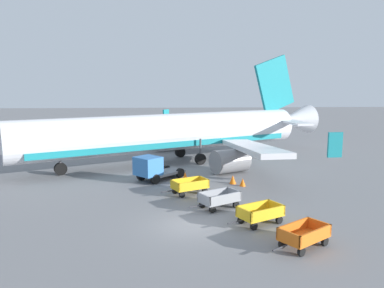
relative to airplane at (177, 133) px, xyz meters
name	(u,v)px	position (x,y,z in m)	size (l,w,h in m)	color
ground_plane	(192,225)	(0.44, -17.60, -3.05)	(220.00, 220.00, 0.00)	slate
airplane	(177,133)	(0.00, 0.00, 0.00)	(35.35, 29.09, 11.34)	silver
baggage_cart_nearest	(304,235)	(5.75, -20.79, -2.45)	(3.35, 2.60, 1.07)	orange
baggage_cart_second_in_row	(260,213)	(4.36, -17.60, -2.45)	(3.49, 2.39, 1.07)	gold
baggage_cart_third_in_row	(219,199)	(2.38, -14.72, -2.45)	(3.46, 2.45, 1.07)	gray
baggage_cart_fourth_in_row	(190,186)	(0.66, -11.45, -2.45)	(3.52, 2.34, 1.07)	gold
service_truck_beside_carts	(153,168)	(-2.20, -7.57, -1.95)	(4.45, 4.42, 2.10)	slate
traffic_cone_near_plane	(185,176)	(0.50, -7.21, -2.74)	(0.48, 0.48, 0.63)	orange
traffic_cone_mid_apron	(243,182)	(4.93, -9.59, -2.73)	(0.48, 0.48, 0.64)	orange
traffic_cone_by_carts	(233,179)	(4.28, -8.83, -2.70)	(0.53, 0.53, 0.70)	orange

